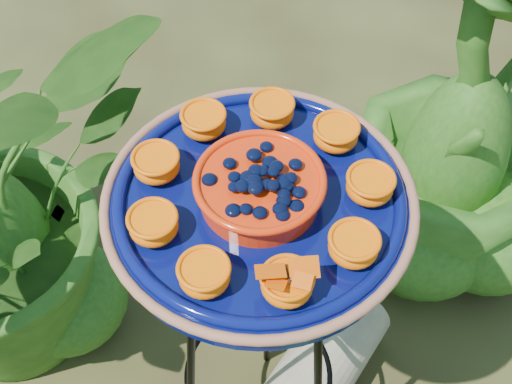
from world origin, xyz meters
TOP-DOWN VIEW (x-y plane):
  - tripod_stand at (0.10, 0.09)m, footprint 0.42×0.42m
  - feeder_dish at (0.10, 0.09)m, footprint 0.58×0.58m
  - shrub_back_right at (0.72, 0.64)m, footprint 0.83×0.83m

SIDE VIEW (x-z plane):
  - shrub_back_right at x=0.72m, z-range 0.00..1.06m
  - tripod_stand at x=0.10m, z-range 0.10..1.05m
  - feeder_dish at x=0.10m, z-range 0.94..1.05m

